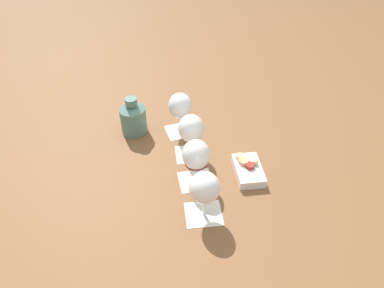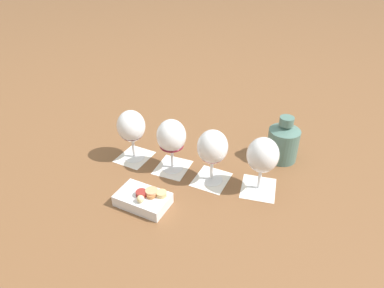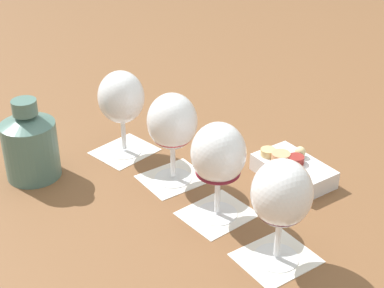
{
  "view_description": "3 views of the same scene",
  "coord_description": "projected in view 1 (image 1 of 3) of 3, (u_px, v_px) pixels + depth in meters",
  "views": [
    {
      "loc": [
        0.67,
        0.56,
        0.86
      ],
      "look_at": [
        -0.0,
        0.0,
        0.11
      ],
      "focal_mm": 32.0,
      "sensor_mm": 36.0,
      "label": 1
    },
    {
      "loc": [
        -0.82,
        0.24,
        0.67
      ],
      "look_at": [
        -0.0,
        0.0,
        0.11
      ],
      "focal_mm": 32.0,
      "sensor_mm": 36.0,
      "label": 2
    },
    {
      "loc": [
        0.85,
        0.19,
        0.6
      ],
      "look_at": [
        -0.0,
        0.0,
        0.11
      ],
      "focal_mm": 55.0,
      "sensor_mm": 36.0,
      "label": 3
    }
  ],
  "objects": [
    {
      "name": "wine_glass_0",
      "position": [
        180.0,
        108.0,
        1.31
      ],
      "size": [
        0.09,
        0.09,
        0.17
      ],
      "color": "white",
      "rests_on": "tasting_card_0"
    },
    {
      "name": "tasting_card_1",
      "position": [
        191.0,
        154.0,
        1.28
      ],
      "size": [
        0.15,
        0.15,
        0.0
      ],
      "color": "silver",
      "rests_on": "ground_plane"
    },
    {
      "name": "ceramic_vase",
      "position": [
        133.0,
        118.0,
        1.33
      ],
      "size": [
        0.1,
        0.1,
        0.16
      ],
      "color": "#4C7066",
      "rests_on": "ground_plane"
    },
    {
      "name": "tasting_card_2",
      "position": [
        196.0,
        180.0,
        1.17
      ],
      "size": [
        0.15,
        0.15,
        0.0
      ],
      "color": "silver",
      "rests_on": "ground_plane"
    },
    {
      "name": "tasting_card_0",
      "position": [
        181.0,
        131.0,
        1.38
      ],
      "size": [
        0.15,
        0.14,
        0.0
      ],
      "color": "silver",
      "rests_on": "ground_plane"
    },
    {
      "name": "snack_dish",
      "position": [
        248.0,
        170.0,
        1.19
      ],
      "size": [
        0.17,
        0.17,
        0.05
      ],
      "color": "silver",
      "rests_on": "ground_plane"
    },
    {
      "name": "wine_glass_3",
      "position": [
        204.0,
        190.0,
        0.99
      ],
      "size": [
        0.09,
        0.09,
        0.17
      ],
      "color": "white",
      "rests_on": "tasting_card_3"
    },
    {
      "name": "wine_glass_2",
      "position": [
        196.0,
        156.0,
        1.1
      ],
      "size": [
        0.09,
        0.09,
        0.17
      ],
      "color": "white",
      "rests_on": "tasting_card_2"
    },
    {
      "name": "wine_glass_1",
      "position": [
        191.0,
        130.0,
        1.2
      ],
      "size": [
        0.09,
        0.09,
        0.17
      ],
      "color": "white",
      "rests_on": "tasting_card_1"
    },
    {
      "name": "tasting_card_3",
      "position": [
        204.0,
        214.0,
        1.07
      ],
      "size": [
        0.15,
        0.15,
        0.0
      ],
      "color": "silver",
      "rests_on": "ground_plane"
    },
    {
      "name": "ground_plane",
      "position": [
        192.0,
        167.0,
        1.22
      ],
      "size": [
        8.0,
        8.0,
        0.0
      ],
      "primitive_type": "plane",
      "color": "brown"
    }
  ]
}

